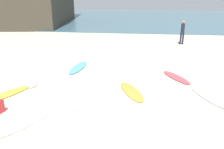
{
  "coord_description": "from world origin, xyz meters",
  "views": [
    {
      "loc": [
        1.94,
        -4.53,
        3.58
      ],
      "look_at": [
        0.77,
        4.67,
        0.3
      ],
      "focal_mm": 35.16,
      "sensor_mm": 36.0,
      "label": 1
    }
  ],
  "objects": [
    {
      "name": "surfboard_1",
      "position": [
        -1.28,
        1.06,
        0.03
      ],
      "size": [
        1.56,
        2.49,
        0.06
      ],
      "primitive_type": "ellipsoid",
      "rotation": [
        0.0,
        0.0,
        -0.44
      ],
      "color": "white",
      "rests_on": "ground_plane"
    },
    {
      "name": "surfboard_8",
      "position": [
        -0.37,
        2.75,
        0.04
      ],
      "size": [
        1.24,
        2.18,
        0.07
      ],
      "primitive_type": "ellipsoid",
      "rotation": [
        0.0,
        0.0,
        0.34
      ],
      "color": "silver",
      "rests_on": "ground_plane"
    },
    {
      "name": "surfboard_5",
      "position": [
        -2.94,
        4.24,
        0.04
      ],
      "size": [
        1.55,
        2.09,
        0.09
      ],
      "primitive_type": "ellipsoid",
      "rotation": [
        0.0,
        0.0,
        3.67
      ],
      "color": "#F8DBC8",
      "rests_on": "ground_plane"
    },
    {
      "name": "ocean_water",
      "position": [
        0.0,
        38.34,
        0.04
      ],
      "size": [
        120.0,
        40.0,
        0.08
      ],
      "primitive_type": "cube",
      "color": "#426675",
      "rests_on": "ground_plane"
    },
    {
      "name": "surfboard_2",
      "position": [
        1.7,
        3.5,
        0.04
      ],
      "size": [
        1.33,
        2.09,
        0.07
      ],
      "primitive_type": "ellipsoid",
      "rotation": [
        0.0,
        0.0,
        0.41
      ],
      "color": "gold",
      "rests_on": "ground_plane"
    },
    {
      "name": "surfboard_6",
      "position": [
        -3.08,
        2.63,
        0.04
      ],
      "size": [
        1.36,
        2.05,
        0.09
      ],
      "primitive_type": "ellipsoid",
      "rotation": [
        0.0,
        0.0,
        -0.46
      ],
      "color": "yellow",
      "rests_on": "ground_plane"
    },
    {
      "name": "surfboard_4",
      "position": [
        3.71,
        5.39,
        0.04
      ],
      "size": [
        1.34,
        1.94,
        0.08
      ],
      "primitive_type": "ellipsoid",
      "rotation": [
        0.0,
        0.0,
        0.48
      ],
      "color": "#D74854",
      "rests_on": "ground_plane"
    },
    {
      "name": "ground_plane",
      "position": [
        0.0,
        0.0,
        0.0
      ],
      "size": [
        120.0,
        120.0,
        0.0
      ],
      "primitive_type": "plane",
      "color": "beige"
    },
    {
      "name": "surfboard_0",
      "position": [
        4.61,
        3.48,
        0.03
      ],
      "size": [
        1.26,
        2.22,
        0.06
      ],
      "primitive_type": "ellipsoid",
      "rotation": [
        0.0,
        0.0,
        3.48
      ],
      "color": "white",
      "rests_on": "ground_plane"
    },
    {
      "name": "beachgoer_near",
      "position": [
        5.26,
        13.47,
        1.05
      ],
      "size": [
        0.35,
        0.35,
        1.86
      ],
      "rotation": [
        0.0,
        0.0,
        3.43
      ],
      "color": "#191E33",
      "rests_on": "ground_plane"
    },
    {
      "name": "surfboard_7",
      "position": [
        -1.26,
        6.3,
        0.04
      ],
      "size": [
        0.72,
        2.32,
        0.09
      ],
      "primitive_type": "ellipsoid",
      "rotation": [
        0.0,
        0.0,
        3.08
      ],
      "color": "#56A0DE",
      "rests_on": "ground_plane"
    }
  ]
}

